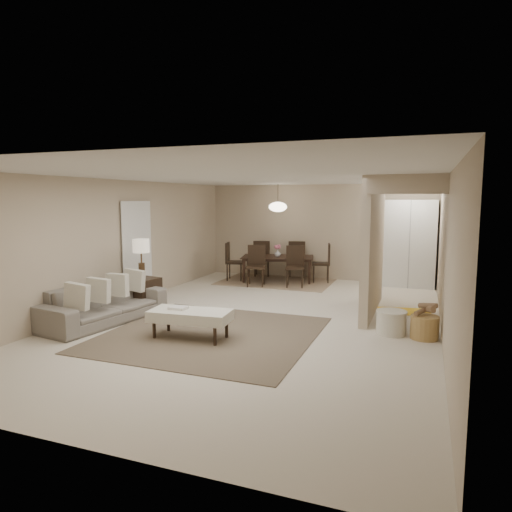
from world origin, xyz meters
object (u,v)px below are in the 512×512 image
at_px(round_pouf, 391,323).
at_px(dining_table, 277,269).
at_px(ottoman_bench, 190,316).
at_px(side_table, 142,293).
at_px(sofa, 104,304).
at_px(pantry_cabinet, 410,244).
at_px(wicker_basket, 425,327).

relative_size(round_pouf, dining_table, 0.26).
bearing_deg(ottoman_bench, side_table, 137.73).
distance_m(sofa, round_pouf, 4.82).
relative_size(pantry_cabinet, round_pouf, 4.40).
bearing_deg(sofa, pantry_cabinet, -33.29).
bearing_deg(pantry_cabinet, side_table, -138.45).
relative_size(ottoman_bench, wicker_basket, 3.04).
xyz_separation_m(sofa, dining_table, (1.59, 4.82, -0.01)).
xyz_separation_m(pantry_cabinet, sofa, (-4.80, -5.27, -0.72)).
bearing_deg(pantry_cabinet, round_pouf, -91.27).
bearing_deg(ottoman_bench, dining_table, 87.76).
bearing_deg(round_pouf, pantry_cabinet, 88.73).
height_order(pantry_cabinet, round_pouf, pantry_cabinet).
height_order(round_pouf, wicker_basket, round_pouf).
relative_size(sofa, ottoman_bench, 1.77).
xyz_separation_m(side_table, round_pouf, (4.66, -0.04, -0.12)).
bearing_deg(sofa, side_table, 6.33).
distance_m(sofa, dining_table, 5.08).
bearing_deg(sofa, dining_table, -9.23).
xyz_separation_m(ottoman_bench, round_pouf, (2.86, 1.32, -0.17)).
relative_size(wicker_basket, dining_table, 0.23).
xyz_separation_m(sofa, round_pouf, (4.71, 1.02, -0.14)).
relative_size(side_table, wicker_basket, 1.43).
distance_m(side_table, round_pouf, 4.66).
bearing_deg(dining_table, side_table, -125.90).
bearing_deg(side_table, dining_table, 67.72).
relative_size(sofa, wicker_basket, 5.38).
bearing_deg(side_table, pantry_cabinet, 41.55).
xyz_separation_m(sofa, side_table, (0.05, 1.06, -0.03)).
distance_m(ottoman_bench, round_pouf, 3.16).
height_order(ottoman_bench, side_table, side_table).
height_order(pantry_cabinet, ottoman_bench, pantry_cabinet).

